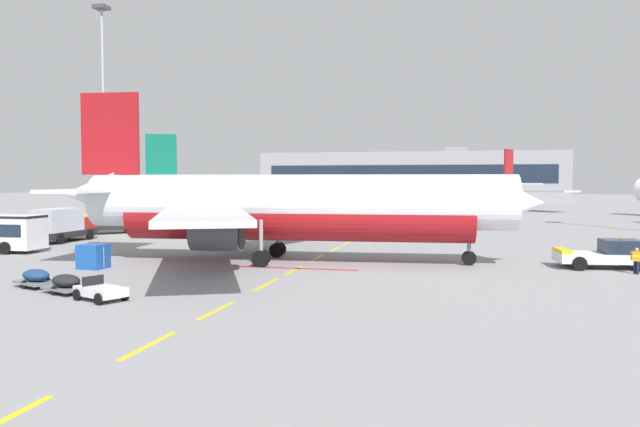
{
  "coord_description": "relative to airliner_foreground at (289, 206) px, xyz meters",
  "views": [
    {
      "loc": [
        29.02,
        -17.55,
        5.89
      ],
      "look_at": [
        16.64,
        33.96,
        2.97
      ],
      "focal_mm": 35.24,
      "sensor_mm": 36.0,
      "label": 1
    }
  ],
  "objects": [
    {
      "name": "apron_paint_markings",
      "position": [
        1.47,
        12.22,
        -3.95
      ],
      "size": [
        8.0,
        95.98,
        0.01
      ],
      "color": "yellow",
      "rests_on": "ground"
    },
    {
      "name": "baggage_train",
      "position": [
        -7.67,
        -14.57,
        -3.42
      ],
      "size": [
        8.44,
        4.88,
        1.14
      ],
      "color": "silver",
      "rests_on": "ground"
    },
    {
      "name": "uld_cargo_container",
      "position": [
        -11.59,
        -6.24,
        -3.15
      ],
      "size": [
        1.68,
        1.64,
        1.6
      ],
      "color": "#194C9E",
      "rests_on": "ground"
    },
    {
      "name": "pushback_tug",
      "position": [
        21.34,
        1.84,
        -3.05
      ],
      "size": [
        6.28,
        3.72,
        2.08
      ],
      "color": "silver",
      "rests_on": "ground"
    },
    {
      "name": "fuel_service_truck",
      "position": [
        -25.24,
        17.87,
        -2.3
      ],
      "size": [
        6.52,
        6.77,
        3.14
      ],
      "color": "black",
      "rests_on": "ground"
    },
    {
      "name": "apron_light_mast_near",
      "position": [
        -35.83,
        33.37,
        13.78
      ],
      "size": [
        1.8,
        1.8,
        29.05
      ],
      "color": "slate",
      "rests_on": "ground"
    },
    {
      "name": "airliner_mid_left",
      "position": [
        -19.74,
        48.42,
        0.1
      ],
      "size": [
        34.34,
        32.66,
        12.52
      ],
      "color": "silver",
      "rests_on": "ground"
    },
    {
      "name": "airliner_foreground",
      "position": [
        0.0,
        0.0,
        0.0
      ],
      "size": [
        34.82,
        34.5,
        12.2
      ],
      "color": "white",
      "rests_on": "ground"
    },
    {
      "name": "ground",
      "position": [
        23.47,
        14.92,
        -3.95
      ],
      "size": [
        400.0,
        400.0,
        0.0
      ],
      "primitive_type": "plane",
      "color": "gray"
    },
    {
      "name": "airliner_far_center",
      "position": [
        14.61,
        78.39,
        -0.1
      ],
      "size": [
        31.26,
        32.79,
        11.9
      ],
      "color": "white",
      "rests_on": "ground"
    },
    {
      "name": "terminal_satellite",
      "position": [
        -3.66,
        136.06,
        2.62
      ],
      "size": [
        81.43,
        25.87,
        14.71
      ],
      "color": "gray",
      "rests_on": "ground"
    },
    {
      "name": "ground_crew_worker",
      "position": [
        22.53,
        -0.59,
        -3.02
      ],
      "size": [
        0.63,
        0.35,
        1.64
      ],
      "color": "#191E38",
      "rests_on": "ground"
    },
    {
      "name": "catering_truck",
      "position": [
        -24.67,
        8.73,
        -2.3
      ],
      "size": [
        2.71,
        7.01,
        3.14
      ],
      "color": "black",
      "rests_on": "ground"
    }
  ]
}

